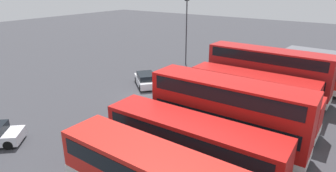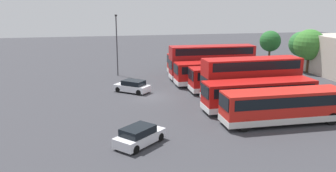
{
  "view_description": "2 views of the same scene",
  "coord_description": "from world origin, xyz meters",
  "px_view_note": "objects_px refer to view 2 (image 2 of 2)",
  "views": [
    {
      "loc": [
        19.82,
        16.77,
        10.34
      ],
      "look_at": [
        -1.02,
        1.96,
        1.15
      ],
      "focal_mm": 30.61,
      "sensor_mm": 36.0,
      "label": 1
    },
    {
      "loc": [
        36.63,
        -5.66,
        10.32
      ],
      "look_at": [
        0.8,
        1.73,
        1.31
      ],
      "focal_mm": 37.03,
      "sensor_mm": 36.0,
      "label": 2
    }
  ],
  "objects_px": {
    "bus_single_deck_seventh": "(283,106)",
    "car_small_green": "(133,86)",
    "bus_single_deck_third": "(218,72)",
    "bus_single_deck_sixth": "(259,94)",
    "bus_double_decker_second": "(212,61)",
    "bus_single_deck_fourth": "(235,78)",
    "lamp_post_tall": "(117,41)",
    "bus_double_decker_fifth": "(251,78)",
    "box_truck_blue": "(203,56)",
    "car_hatchback_silver": "(139,136)",
    "bus_single_deck_near_end": "(208,62)"
  },
  "relations": [
    {
      "from": "bus_single_deck_seventh",
      "to": "car_small_green",
      "type": "relative_size",
      "value": 2.53
    },
    {
      "from": "bus_single_deck_third",
      "to": "bus_single_deck_seventh",
      "type": "distance_m",
      "value": 14.69
    },
    {
      "from": "bus_single_deck_sixth",
      "to": "car_small_green",
      "type": "distance_m",
      "value": 14.59
    },
    {
      "from": "bus_double_decker_second",
      "to": "bus_single_deck_seventh",
      "type": "xyz_separation_m",
      "value": [
        17.89,
        0.38,
        -0.83
      ]
    },
    {
      "from": "bus_single_deck_fourth",
      "to": "bus_single_deck_sixth",
      "type": "relative_size",
      "value": 0.97
    },
    {
      "from": "bus_single_deck_third",
      "to": "lamp_post_tall",
      "type": "distance_m",
      "value": 14.92
    },
    {
      "from": "bus_double_decker_fifth",
      "to": "box_truck_blue",
      "type": "xyz_separation_m",
      "value": [
        -19.5,
        0.83,
        -0.74
      ]
    },
    {
      "from": "car_hatchback_silver",
      "to": "bus_double_decker_fifth",
      "type": "bearing_deg",
      "value": 125.54
    },
    {
      "from": "car_hatchback_silver",
      "to": "bus_single_deck_sixth",
      "type": "bearing_deg",
      "value": 115.64
    },
    {
      "from": "bus_single_deck_fourth",
      "to": "car_small_green",
      "type": "relative_size",
      "value": 2.49
    },
    {
      "from": "bus_single_deck_near_end",
      "to": "bus_single_deck_seventh",
      "type": "relative_size",
      "value": 1.08
    },
    {
      "from": "bus_single_deck_fourth",
      "to": "bus_single_deck_seventh",
      "type": "bearing_deg",
      "value": -0.76
    },
    {
      "from": "lamp_post_tall",
      "to": "car_hatchback_silver",
      "type": "bearing_deg",
      "value": -0.0
    },
    {
      "from": "bus_single_deck_near_end",
      "to": "car_hatchback_silver",
      "type": "xyz_separation_m",
      "value": [
        23.74,
        -12.96,
        -0.92
      ]
    },
    {
      "from": "bus_single_deck_near_end",
      "to": "lamp_post_tall",
      "type": "bearing_deg",
      "value": -95.22
    },
    {
      "from": "bus_single_deck_third",
      "to": "box_truck_blue",
      "type": "distance_m",
      "value": 12.2
    },
    {
      "from": "bus_single_deck_third",
      "to": "bus_double_decker_fifth",
      "type": "relative_size",
      "value": 1.04
    },
    {
      "from": "lamp_post_tall",
      "to": "bus_single_deck_sixth",
      "type": "bearing_deg",
      "value": 32.81
    },
    {
      "from": "bus_single_deck_fourth",
      "to": "bus_single_deck_seventh",
      "type": "height_order",
      "value": "same"
    },
    {
      "from": "bus_double_decker_second",
      "to": "car_hatchback_silver",
      "type": "bearing_deg",
      "value": -31.57
    },
    {
      "from": "bus_single_deck_near_end",
      "to": "bus_double_decker_fifth",
      "type": "xyz_separation_m",
      "value": [
        14.47,
        0.02,
        0.82
      ]
    },
    {
      "from": "bus_single_deck_near_end",
      "to": "bus_single_deck_third",
      "type": "bearing_deg",
      "value": -7.82
    },
    {
      "from": "bus_single_deck_third",
      "to": "lamp_post_tall",
      "type": "height_order",
      "value": "lamp_post_tall"
    },
    {
      "from": "bus_double_decker_second",
      "to": "bus_single_deck_third",
      "type": "relative_size",
      "value": 1.04
    },
    {
      "from": "bus_double_decker_second",
      "to": "car_small_green",
      "type": "height_order",
      "value": "bus_double_decker_second"
    },
    {
      "from": "bus_double_decker_second",
      "to": "bus_single_deck_sixth",
      "type": "relative_size",
      "value": 1.04
    },
    {
      "from": "car_hatchback_silver",
      "to": "car_small_green",
      "type": "xyz_separation_m",
      "value": [
        -15.21,
        1.08,
        0.0
      ]
    },
    {
      "from": "bus_double_decker_fifth",
      "to": "bus_single_deck_seventh",
      "type": "relative_size",
      "value": 0.97
    },
    {
      "from": "bus_single_deck_seventh",
      "to": "bus_single_deck_fourth",
      "type": "bearing_deg",
      "value": 179.24
    },
    {
      "from": "box_truck_blue",
      "to": "bus_single_deck_fourth",
      "type": "bearing_deg",
      "value": -3.8
    },
    {
      "from": "bus_single_deck_third",
      "to": "car_hatchback_silver",
      "type": "bearing_deg",
      "value": -35.67
    },
    {
      "from": "bus_single_deck_third",
      "to": "bus_single_deck_sixth",
      "type": "xyz_separation_m",
      "value": [
        10.82,
        0.28,
        0.0
      ]
    },
    {
      "from": "car_small_green",
      "to": "bus_single_deck_sixth",
      "type": "bearing_deg",
      "value": 50.2
    },
    {
      "from": "bus_single_deck_fourth",
      "to": "bus_single_deck_seventh",
      "type": "xyz_separation_m",
      "value": [
        11.1,
        -0.15,
        0.0
      ]
    },
    {
      "from": "lamp_post_tall",
      "to": "bus_single_deck_near_end",
      "type": "bearing_deg",
      "value": 84.78
    },
    {
      "from": "bus_single_deck_seventh",
      "to": "car_small_green",
      "type": "bearing_deg",
      "value": -138.78
    },
    {
      "from": "bus_single_deck_third",
      "to": "bus_single_deck_fourth",
      "type": "relative_size",
      "value": 1.03
    },
    {
      "from": "bus_double_decker_second",
      "to": "lamp_post_tall",
      "type": "xyz_separation_m",
      "value": [
        -5.0,
        -12.24,
        2.5
      ]
    },
    {
      "from": "bus_double_decker_fifth",
      "to": "car_hatchback_silver",
      "type": "relative_size",
      "value": 2.51
    },
    {
      "from": "bus_single_deck_near_end",
      "to": "bus_double_decker_fifth",
      "type": "height_order",
      "value": "bus_double_decker_fifth"
    },
    {
      "from": "bus_single_deck_seventh",
      "to": "lamp_post_tall",
      "type": "relative_size",
      "value": 1.27
    },
    {
      "from": "bus_double_decker_second",
      "to": "lamp_post_tall",
      "type": "bearing_deg",
      "value": -112.22
    },
    {
      "from": "bus_single_deck_seventh",
      "to": "box_truck_blue",
      "type": "height_order",
      "value": "box_truck_blue"
    },
    {
      "from": "bus_single_deck_fourth",
      "to": "lamp_post_tall",
      "type": "relative_size",
      "value": 1.25
    },
    {
      "from": "bus_single_deck_fourth",
      "to": "lamp_post_tall",
      "type": "distance_m",
      "value": 17.7
    },
    {
      "from": "bus_single_deck_fourth",
      "to": "car_small_green",
      "type": "bearing_deg",
      "value": -100.09
    },
    {
      "from": "bus_single_deck_fourth",
      "to": "lamp_post_tall",
      "type": "xyz_separation_m",
      "value": [
        -11.79,
        -12.77,
        3.33
      ]
    },
    {
      "from": "bus_single_deck_third",
      "to": "bus_double_decker_fifth",
      "type": "xyz_separation_m",
      "value": [
        7.44,
        0.98,
        0.83
      ]
    },
    {
      "from": "bus_double_decker_second",
      "to": "box_truck_blue",
      "type": "bearing_deg",
      "value": 169.94
    },
    {
      "from": "bus_single_deck_seventh",
      "to": "bus_single_deck_sixth",
      "type": "bearing_deg",
      "value": -174.76
    }
  ]
}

